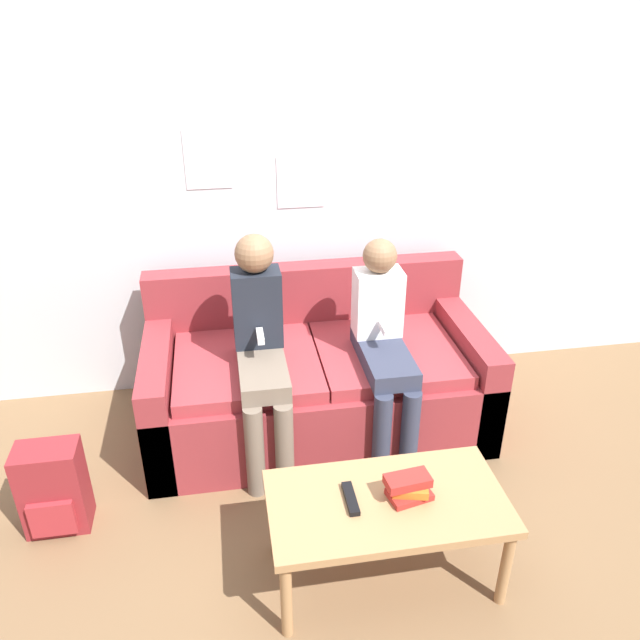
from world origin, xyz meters
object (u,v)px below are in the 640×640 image
object	(u,v)px
person_left	(260,342)
couch	(316,379)
coffee_table	(387,509)
backpack	(53,489)
person_right	(383,340)
tv_remote	(351,499)

from	to	relation	value
person_left	couch	bearing A→B (deg)	32.77
coffee_table	backpack	distance (m)	1.47
person_right	tv_remote	xyz separation A→B (m)	(-0.35, -0.85, -0.19)
person_right	person_left	bearing A→B (deg)	178.94
tv_remote	backpack	distance (m)	1.34
coffee_table	person_left	xyz separation A→B (m)	(-0.41, 0.88, 0.29)
backpack	person_right	bearing A→B (deg)	13.02
tv_remote	person_left	bearing A→B (deg)	107.45
person_right	tv_remote	world-z (taller)	person_right
coffee_table	person_right	bearing A→B (deg)	76.84
person_left	person_right	xyz separation A→B (m)	(0.61, -0.01, -0.04)
person_right	couch	bearing A→B (deg)	146.31
couch	backpack	distance (m)	1.40
coffee_table	tv_remote	xyz separation A→B (m)	(-0.14, 0.02, 0.06)
person_right	coffee_table	bearing A→B (deg)	-103.16
coffee_table	backpack	size ratio (longest dim) A/B	2.16
tv_remote	coffee_table	bearing A→B (deg)	-6.42
couch	coffee_table	distance (m)	1.09
person_left	backpack	size ratio (longest dim) A/B	2.68
person_left	person_right	distance (m)	0.62
coffee_table	person_left	bearing A→B (deg)	114.94
tv_remote	person_right	bearing A→B (deg)	68.20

